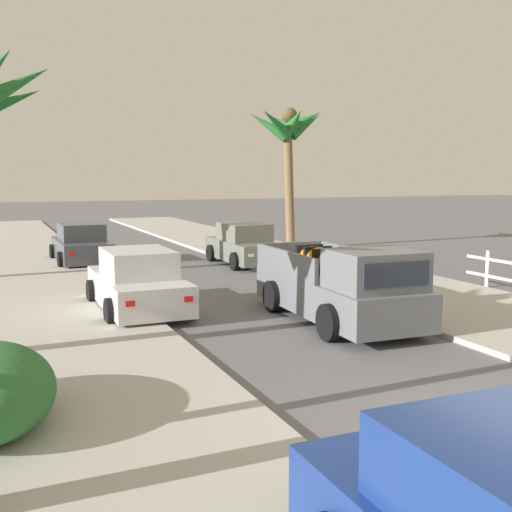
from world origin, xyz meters
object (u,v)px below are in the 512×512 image
at_px(pickup_truck, 340,287).
at_px(palm_tree_left_mid, 289,134).
at_px(car_right_mid, 138,283).
at_px(car_right_near, 81,245).
at_px(car_left_mid, 245,245).

relative_size(pickup_truck, palm_tree_left_mid, 0.83).
distance_m(pickup_truck, car_right_mid, 4.90).
relative_size(pickup_truck, car_right_mid, 1.24).
distance_m(car_right_near, car_left_mid, 6.21).
bearing_deg(car_right_mid, pickup_truck, -36.28).
distance_m(car_left_mid, car_right_mid, 8.63).
distance_m(pickup_truck, car_left_mid, 9.65).
bearing_deg(car_left_mid, car_right_mid, -129.94).
height_order(pickup_truck, car_right_near, pickup_truck).
distance_m(car_left_mid, palm_tree_left_mid, 7.17).
bearing_deg(palm_tree_left_mid, car_left_mid, -133.28).
bearing_deg(pickup_truck, car_right_mid, 143.72).
relative_size(car_right_near, palm_tree_left_mid, 0.67).
distance_m(pickup_truck, palm_tree_left_mid, 15.28).
distance_m(car_right_near, car_right_mid, 9.22).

